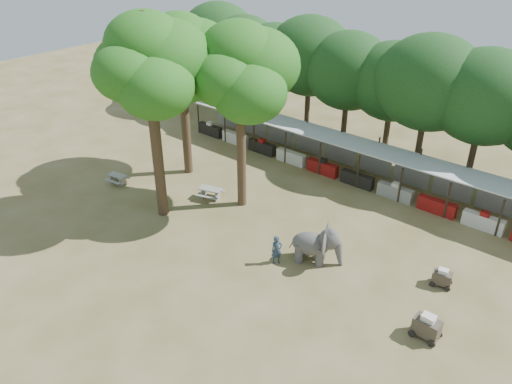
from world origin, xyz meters
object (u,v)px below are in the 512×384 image
Objects in this scene: yard_tree_back at (240,71)px; picnic_table_near at (118,178)px; cart_back at (442,278)px; picnic_table_far at (211,192)px; elephant at (317,244)px; yard_tree_left at (181,57)px; handler at (277,250)px; cart_front at (427,326)px; yard_tree_center at (149,65)px.

picnic_table_near is (-8.26, -3.60, -8.11)m from yard_tree_back.
yard_tree_back reaches higher than picnic_table_near.
picnic_table_far is at bearing 172.61° from cart_back.
picnic_table_near is at bearing 161.66° from elephant.
yard_tree_left is at bearing 136.81° from picnic_table_far.
cart_back reaches higher than picnic_table_far.
elephant is at bearing -13.29° from handler.
picnic_table_near is 22.19m from cart_front.
yard_tree_left is 7.32× the size of picnic_table_near.
yard_tree_back is at bearing 168.85° from cart_back.
cart_back is at bearing 0.53° from picnic_table_near.
cart_back is at bearing 103.25° from cart_front.
yard_tree_left is at bearing 120.96° from yard_tree_center.
yard_tree_left is at bearing 167.65° from cart_front.
handler is (-1.53, -1.48, -0.26)m from elephant.
handler is 8.37m from cart_back.
yard_tree_left is at bearing 142.83° from elephant.
cart_front is at bearing -9.66° from picnic_table_near.
cart_front is at bearing -13.34° from yard_tree_left.
elephant is (7.17, -2.20, -7.46)m from yard_tree_back.
picnic_table_near is at bearing -175.19° from picnic_table_far.
cart_back is (7.46, 3.80, -0.33)m from handler.
cart_front is (15.80, -2.73, 0.11)m from picnic_table_far.
cart_back is (5.92, 2.31, -0.59)m from elephant.
cart_back is (-0.83, 3.84, -0.11)m from cart_front.
picnic_table_near is (-2.26, -4.60, -7.77)m from yard_tree_left.
elephant is at bearing -170.32° from cart_back.
yard_tree_left is at bearing 165.69° from cart_back.
yard_tree_center is 6.57× the size of picnic_table_far.
cart_front is at bearing 0.93° from yard_tree_center.
picnic_table_near is 6.89m from picnic_table_far.
elephant is 1.92× the size of picnic_table_near.
cart_front is (6.76, -1.53, -0.48)m from elephant.
yard_tree_left is at bearing 54.52° from picnic_table_near.
cart_back is at bearing -30.40° from handler.
handler is at bearing -33.16° from yard_tree_back.
yard_tree_center is 10.24m from picnic_table_near.
picnic_table_near is (-13.89, 0.09, -0.39)m from handler.
handler is at bearing -159.42° from elephant.
yard_tree_left reaches higher than cart_back.
picnic_table_far is at bearing -151.92° from yard_tree_back.
picnic_table_near is at bearing -116.15° from yard_tree_left.
yard_tree_center is 7.33× the size of handler.
picnic_table_near is (-15.43, -1.40, -0.64)m from elephant.
yard_tree_back is 16.46m from cart_front.
elephant is 15.50m from picnic_table_near.
cart_front is at bearing -14.97° from yard_tree_back.
yard_tree_back is 7.54× the size of picnic_table_near.
cart_front is (8.29, -0.04, -0.22)m from handler.
yard_tree_left is 15.31m from elephant.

